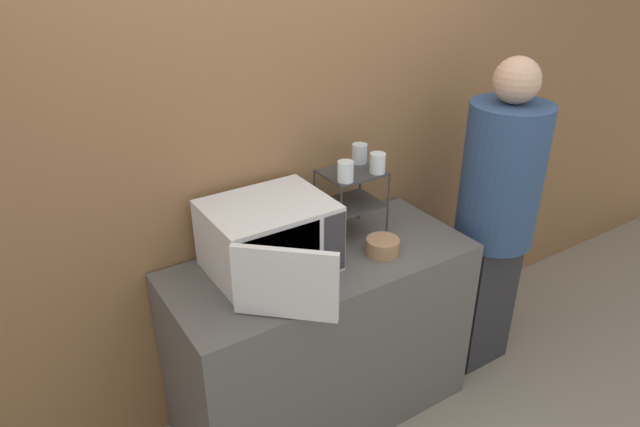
% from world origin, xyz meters
% --- Properties ---
extents(wall_back, '(8.00, 0.06, 2.60)m').
position_xyz_m(wall_back, '(0.00, 0.68, 1.30)').
color(wall_back, olive).
rests_on(wall_back, ground_plane).
extents(counter, '(1.46, 0.64, 0.94)m').
position_xyz_m(counter, '(0.00, 0.32, 0.47)').
color(counter, '#595654').
rests_on(counter, ground_plane).
extents(microwave, '(0.56, 0.73, 0.32)m').
position_xyz_m(microwave, '(-0.24, 0.38, 1.10)').
color(microwave, silver).
rests_on(microwave, counter).
extents(dish_rack, '(0.29, 0.24, 0.34)m').
position_xyz_m(dish_rack, '(0.25, 0.45, 1.18)').
color(dish_rack, '#333333').
rests_on(dish_rack, counter).
extents(glass_front_left, '(0.08, 0.08, 0.10)m').
position_xyz_m(glass_front_left, '(0.16, 0.37, 1.32)').
color(glass_front_left, silver).
rests_on(glass_front_left, dish_rack).
extents(glass_back_right, '(0.08, 0.08, 0.10)m').
position_xyz_m(glass_back_right, '(0.35, 0.52, 1.32)').
color(glass_back_right, silver).
rests_on(glass_back_right, dish_rack).
extents(glass_front_right, '(0.08, 0.08, 0.10)m').
position_xyz_m(glass_front_right, '(0.35, 0.37, 1.32)').
color(glass_front_right, silver).
rests_on(glass_front_right, dish_rack).
extents(bowl, '(0.16, 0.16, 0.08)m').
position_xyz_m(bowl, '(0.27, 0.21, 0.97)').
color(bowl, '#AD7F56').
rests_on(bowl, counter).
extents(person, '(0.41, 0.41, 1.78)m').
position_xyz_m(person, '(1.00, 0.17, 0.99)').
color(person, '#2D2D33').
rests_on(person, ground_plane).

